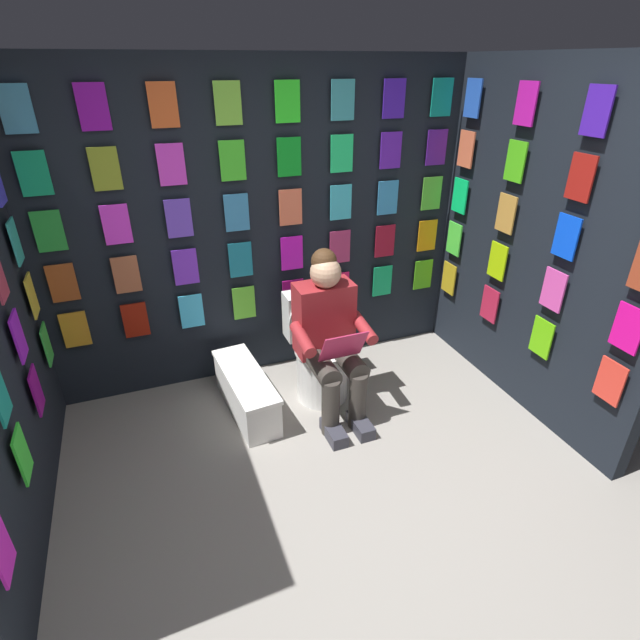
% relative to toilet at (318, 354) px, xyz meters
% --- Properties ---
extents(ground_plane, '(30.00, 30.00, 0.00)m').
position_rel_toilet_xyz_m(ground_plane, '(0.24, 1.52, -0.33)').
color(ground_plane, gray).
extents(display_wall_back, '(3.27, 0.14, 2.33)m').
position_rel_toilet_xyz_m(display_wall_back, '(0.24, -0.53, 0.84)').
color(display_wall_back, black).
rests_on(display_wall_back, ground).
extents(display_wall_left, '(0.14, 2.00, 2.33)m').
position_rel_toilet_xyz_m(display_wall_left, '(-1.39, 0.52, 0.84)').
color(display_wall_left, black).
rests_on(display_wall_left, ground).
extents(toilet, '(0.41, 0.56, 0.77)m').
position_rel_toilet_xyz_m(toilet, '(0.00, 0.00, 0.00)').
color(toilet, white).
rests_on(toilet, ground).
extents(person_reading, '(0.53, 0.68, 1.19)m').
position_rel_toilet_xyz_m(person_reading, '(-0.00, 0.23, 0.27)').
color(person_reading, maroon).
rests_on(person_reading, ground).
extents(comic_longbox_near, '(0.33, 0.84, 0.32)m').
position_rel_toilet_xyz_m(comic_longbox_near, '(0.57, 0.05, -0.17)').
color(comic_longbox_near, white).
rests_on(comic_longbox_near, ground).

